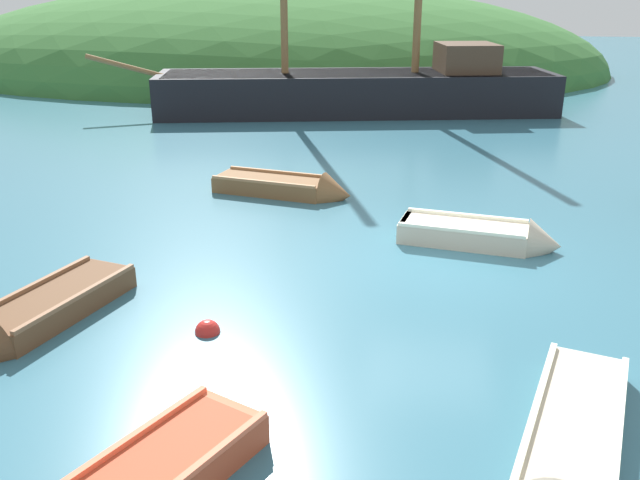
{
  "coord_description": "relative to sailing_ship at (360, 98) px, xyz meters",
  "views": [
    {
      "loc": [
        -0.74,
        -12.22,
        4.96
      ],
      "look_at": [
        -2.22,
        0.08,
        0.28
      ],
      "focal_mm": 38.38,
      "sensor_mm": 36.0,
      "label": 1
    }
  ],
  "objects": [
    {
      "name": "ground_plane",
      "position": [
        2.44,
        -15.52,
        -0.59
      ],
      "size": [
        120.0,
        120.0,
        0.0
      ],
      "primitive_type": "plane",
      "color": "teal"
    },
    {
      "name": "shore_hill",
      "position": [
        -6.81,
        14.47,
        -0.59
      ],
      "size": [
        40.36,
        26.94,
        10.06
      ],
      "primitive_type": "ellipsoid",
      "color": "#387033",
      "rests_on": "ground"
    },
    {
      "name": "sailing_ship",
      "position": [
        0.0,
        0.0,
        0.0
      ],
      "size": [
        18.42,
        6.14,
        12.8
      ],
      "rotation": [
        0.0,
        0.0,
        3.32
      ],
      "color": "black",
      "rests_on": "ground"
    },
    {
      "name": "rowboat_portside",
      "position": [
        3.49,
        -14.57,
        -0.44
      ],
      "size": [
        3.31,
        1.65,
        1.01
      ],
      "rotation": [
        0.0,
        0.0,
        6.08
      ],
      "color": "beige",
      "rests_on": "ground"
    },
    {
      "name": "rowboat_outer_left",
      "position": [
        -0.98,
        -11.58,
        -0.45
      ],
      "size": [
        3.64,
        1.83,
        1.02
      ],
      "rotation": [
        0.0,
        0.0,
        6.05
      ],
      "color": "brown",
      "rests_on": "ground"
    },
    {
      "name": "rowboat_center",
      "position": [
        -3.79,
        -18.97,
        -0.46
      ],
      "size": [
        1.91,
        3.53,
        0.98
      ],
      "rotation": [
        0.0,
        0.0,
        4.43
      ],
      "color": "brown",
      "rests_on": "ground"
    },
    {
      "name": "rowboat_outer_right",
      "position": [
        3.66,
        -21.37,
        -0.51
      ],
      "size": [
        2.13,
        3.99,
        0.94
      ],
      "rotation": [
        0.0,
        0.0,
        4.39
      ],
      "color": "beige",
      "rests_on": "ground"
    },
    {
      "name": "buoy_red",
      "position": [
        -1.09,
        -18.82,
        -0.59
      ],
      "size": [
        0.39,
        0.39,
        0.39
      ],
      "primitive_type": "sphere",
      "color": "red",
      "rests_on": "ground"
    }
  ]
}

